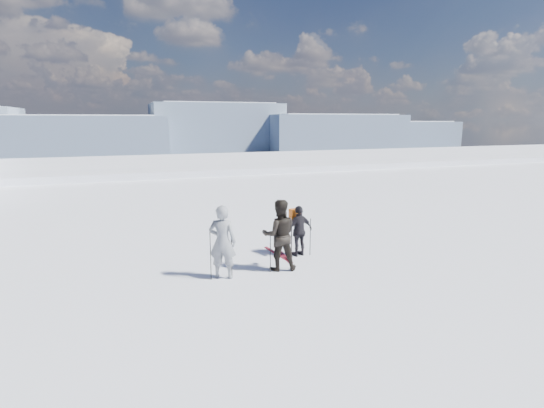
{
  "coord_description": "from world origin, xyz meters",
  "views": [
    {
      "loc": [
        -6.37,
        -8.01,
        4.04
      ],
      "look_at": [
        -2.37,
        3.0,
        1.72
      ],
      "focal_mm": 28.0,
      "sensor_mm": 36.0,
      "label": 1
    }
  ],
  "objects_px": {
    "skier_grey": "(222,242)",
    "skis_loose": "(280,254)",
    "skier_dark": "(279,235)",
    "skier_pack": "(299,231)"
  },
  "relations": [
    {
      "from": "skis_loose",
      "to": "skier_dark",
      "type": "bearing_deg",
      "value": -112.23
    },
    {
      "from": "skier_pack",
      "to": "skis_loose",
      "type": "bearing_deg",
      "value": -38.58
    },
    {
      "from": "skier_dark",
      "to": "skis_loose",
      "type": "relative_size",
      "value": 1.15
    },
    {
      "from": "skier_grey",
      "to": "skis_loose",
      "type": "height_order",
      "value": "skier_grey"
    },
    {
      "from": "skier_pack",
      "to": "skis_loose",
      "type": "xyz_separation_m",
      "value": [
        -0.51,
        0.26,
        -0.75
      ]
    },
    {
      "from": "skier_pack",
      "to": "skis_loose",
      "type": "relative_size",
      "value": 0.91
    },
    {
      "from": "skier_dark",
      "to": "skis_loose",
      "type": "bearing_deg",
      "value": -99.71
    },
    {
      "from": "skier_pack",
      "to": "skis_loose",
      "type": "height_order",
      "value": "skier_pack"
    },
    {
      "from": "skier_pack",
      "to": "skier_grey",
      "type": "bearing_deg",
      "value": 9.59
    },
    {
      "from": "skier_grey",
      "to": "skis_loose",
      "type": "distance_m",
      "value": 2.63
    }
  ]
}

